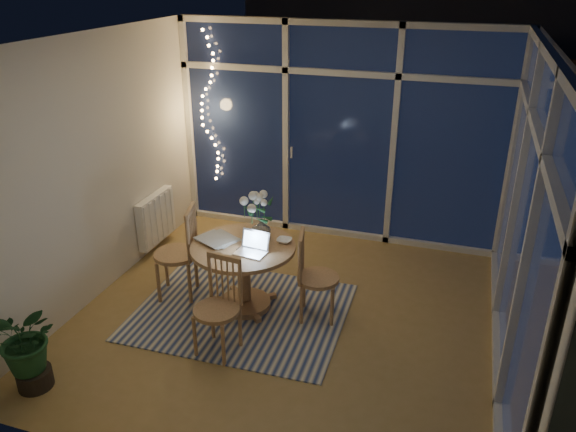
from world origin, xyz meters
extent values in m
plane|color=olive|center=(0.00, 0.00, 0.00)|extent=(4.00, 4.00, 0.00)
plane|color=silver|center=(0.00, 0.00, 2.60)|extent=(4.00, 4.00, 0.00)
cube|color=silver|center=(0.00, 2.00, 1.30)|extent=(4.00, 0.04, 2.60)
cube|color=silver|center=(0.00, -2.00, 1.30)|extent=(4.00, 0.04, 2.60)
cube|color=silver|center=(-2.00, 0.00, 1.30)|extent=(0.04, 4.00, 2.60)
cube|color=silver|center=(2.00, 0.00, 1.30)|extent=(0.04, 4.00, 2.60)
cube|color=silver|center=(0.00, 1.96, 1.30)|extent=(4.00, 0.10, 2.60)
cube|color=silver|center=(1.96, 0.00, 1.30)|extent=(0.10, 4.00, 2.60)
cube|color=white|center=(-1.94, 0.90, 0.40)|extent=(0.10, 0.70, 0.58)
cube|color=black|center=(0.50, 5.00, -0.06)|extent=(12.00, 6.00, 0.10)
cube|color=#311F12|center=(0.00, 5.50, 0.90)|extent=(11.00, 0.08, 1.80)
cube|color=#30323A|center=(0.30, 8.50, 2.20)|extent=(7.00, 3.00, 2.20)
sphere|color=#163117|center=(-0.80, 3.40, 0.45)|extent=(0.90, 0.90, 0.90)
cube|color=beige|center=(-0.46, -0.06, 0.01)|extent=(2.06, 1.66, 0.01)
cylinder|color=olive|center=(-0.46, 0.04, 0.35)|extent=(1.03, 1.03, 0.69)
cube|color=olive|center=(-1.20, 0.03, 0.50)|extent=(0.57, 0.57, 1.00)
cube|color=olive|center=(0.27, 0.09, 0.46)|extent=(0.50, 0.50, 0.91)
cube|color=olive|center=(-0.42, -0.70, 0.45)|extent=(0.47, 0.47, 0.91)
imported|color=silver|center=(-0.36, 0.25, 0.80)|extent=(0.21, 0.21, 0.21)
imported|color=white|center=(-0.11, 0.23, 0.71)|extent=(0.15, 0.15, 0.04)
cube|color=silver|center=(-0.74, 0.07, 0.70)|extent=(0.41, 0.36, 0.02)
cube|color=black|center=(-0.43, -0.05, 0.70)|extent=(0.11, 0.06, 0.01)
imported|color=#184522|center=(-1.65, -1.58, 0.38)|extent=(0.65, 0.61, 0.76)
camera|label=1|loc=(1.43, -4.37, 3.15)|focal=35.00mm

